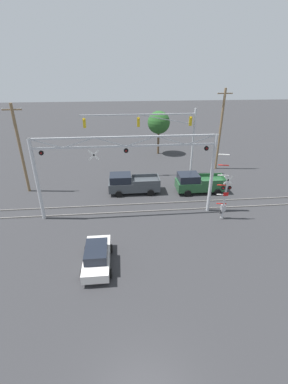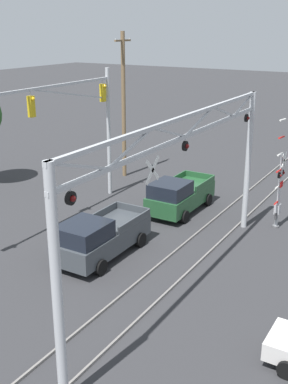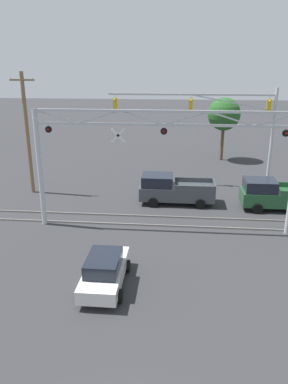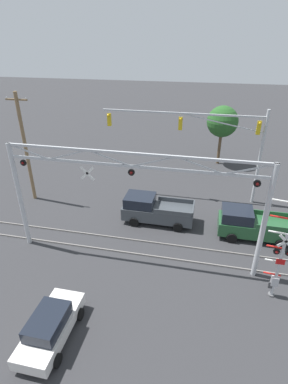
{
  "view_description": "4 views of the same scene",
  "coord_description": "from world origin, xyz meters",
  "px_view_note": "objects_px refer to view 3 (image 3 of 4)",
  "views": [
    {
      "loc": [
        -0.47,
        -5.33,
        12.07
      ],
      "look_at": [
        1.38,
        13.99,
        2.57
      ],
      "focal_mm": 24.0,
      "sensor_mm": 36.0,
      "label": 1
    },
    {
      "loc": [
        -15.72,
        7.14,
        10.19
      ],
      "look_at": [
        1.29,
        17.35,
        3.33
      ],
      "focal_mm": 45.0,
      "sensor_mm": 36.0,
      "label": 2
    },
    {
      "loc": [
        0.84,
        -6.19,
        9.62
      ],
      "look_at": [
        -1.29,
        16.58,
        1.7
      ],
      "focal_mm": 35.0,
      "sensor_mm": 36.0,
      "label": 3
    },
    {
      "loc": [
        3.93,
        0.06,
        12.66
      ],
      "look_at": [
        0.5,
        15.78,
        4.29
      ],
      "focal_mm": 28.0,
      "sensor_mm": 36.0,
      "label": 4
    }
  ],
  "objects_px": {
    "pickup_truck_following": "(275,195)",
    "background_tree_beyond_span": "(224,114)",
    "utility_pole_left": "(27,133)",
    "traffic_signal_span": "(229,117)",
    "sedan_waiting": "(105,270)",
    "crossing_gantry": "(163,153)",
    "pickup_truck_lead": "(173,189)"
  },
  "relations": [
    {
      "from": "traffic_signal_span",
      "to": "pickup_truck_following",
      "type": "height_order",
      "value": "traffic_signal_span"
    },
    {
      "from": "crossing_gantry",
      "to": "sedan_waiting",
      "type": "xyz_separation_m",
      "value": [
        -2.29,
        -6.47,
        -3.96
      ]
    },
    {
      "from": "background_tree_beyond_span",
      "to": "crossing_gantry",
      "type": "bearing_deg",
      "value": -106.77
    },
    {
      "from": "crossing_gantry",
      "to": "background_tree_beyond_span",
      "type": "height_order",
      "value": "crossing_gantry"
    },
    {
      "from": "crossing_gantry",
      "to": "sedan_waiting",
      "type": "distance_m",
      "value": 7.92
    },
    {
      "from": "traffic_signal_span",
      "to": "pickup_truck_lead",
      "type": "height_order",
      "value": "traffic_signal_span"
    },
    {
      "from": "crossing_gantry",
      "to": "traffic_signal_span",
      "type": "relative_size",
      "value": 1.15
    },
    {
      "from": "pickup_truck_following",
      "to": "background_tree_beyond_span",
      "type": "bearing_deg",
      "value": 99.25
    },
    {
      "from": "traffic_signal_span",
      "to": "pickup_truck_following",
      "type": "relative_size",
      "value": 2.57
    },
    {
      "from": "sedan_waiting",
      "to": "background_tree_beyond_span",
      "type": "xyz_separation_m",
      "value": [
        7.63,
        24.19,
        3.91
      ]
    },
    {
      "from": "pickup_truck_following",
      "to": "background_tree_beyond_span",
      "type": "xyz_separation_m",
      "value": [
        -2.24,
        13.73,
        3.68
      ]
    },
    {
      "from": "traffic_signal_span",
      "to": "utility_pole_left",
      "type": "height_order",
      "value": "utility_pole_left"
    },
    {
      "from": "crossing_gantry",
      "to": "pickup_truck_following",
      "type": "bearing_deg",
      "value": 27.77
    },
    {
      "from": "pickup_truck_following",
      "to": "utility_pole_left",
      "type": "relative_size",
      "value": 0.56
    },
    {
      "from": "utility_pole_left",
      "to": "crossing_gantry",
      "type": "bearing_deg",
      "value": -29.49
    },
    {
      "from": "crossing_gantry",
      "to": "background_tree_beyond_span",
      "type": "distance_m",
      "value": 18.5
    },
    {
      "from": "pickup_truck_lead",
      "to": "traffic_signal_span",
      "type": "bearing_deg",
      "value": 48.49
    },
    {
      "from": "pickup_truck_lead",
      "to": "utility_pole_left",
      "type": "relative_size",
      "value": 0.59
    },
    {
      "from": "background_tree_beyond_span",
      "to": "traffic_signal_span",
      "type": "bearing_deg",
      "value": -93.86
    },
    {
      "from": "pickup_truck_following",
      "to": "sedan_waiting",
      "type": "xyz_separation_m",
      "value": [
        -9.87,
        -10.46,
        -0.24
      ]
    },
    {
      "from": "pickup_truck_lead",
      "to": "background_tree_beyond_span",
      "type": "height_order",
      "value": "background_tree_beyond_span"
    },
    {
      "from": "pickup_truck_following",
      "to": "background_tree_beyond_span",
      "type": "distance_m",
      "value": 14.39
    },
    {
      "from": "crossing_gantry",
      "to": "sedan_waiting",
      "type": "relative_size",
      "value": 3.66
    },
    {
      "from": "pickup_truck_following",
      "to": "utility_pole_left",
      "type": "xyz_separation_m",
      "value": [
        -17.99,
        1.9,
        3.66
      ]
    },
    {
      "from": "utility_pole_left",
      "to": "traffic_signal_span",
      "type": "bearing_deg",
      "value": 12.52
    },
    {
      "from": "pickup_truck_lead",
      "to": "pickup_truck_following",
      "type": "relative_size",
      "value": 1.04
    },
    {
      "from": "utility_pole_left",
      "to": "background_tree_beyond_span",
      "type": "relative_size",
      "value": 1.42
    },
    {
      "from": "pickup_truck_lead",
      "to": "utility_pole_left",
      "type": "height_order",
      "value": "utility_pole_left"
    },
    {
      "from": "pickup_truck_following",
      "to": "sedan_waiting",
      "type": "distance_m",
      "value": 14.38
    },
    {
      "from": "crossing_gantry",
      "to": "utility_pole_left",
      "type": "xyz_separation_m",
      "value": [
        -10.41,
        5.89,
        -0.06
      ]
    },
    {
      "from": "traffic_signal_span",
      "to": "sedan_waiting",
      "type": "height_order",
      "value": "traffic_signal_span"
    },
    {
      "from": "sedan_waiting",
      "to": "traffic_signal_span",
      "type": "bearing_deg",
      "value": 65.82
    }
  ]
}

